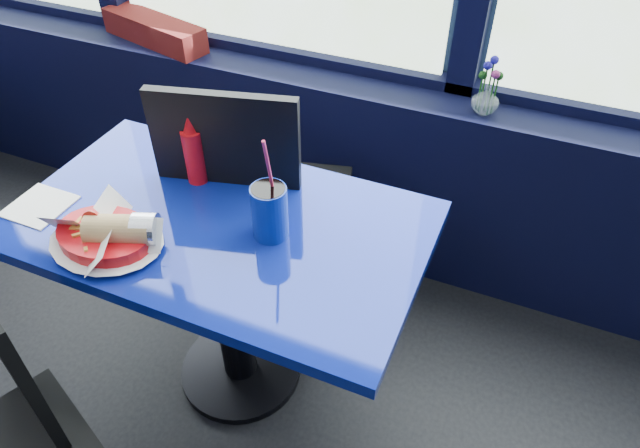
{
  "coord_description": "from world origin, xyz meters",
  "views": [
    {
      "loc": [
        1.06,
        0.98,
        1.83
      ],
      "look_at": [
        0.63,
        1.98,
        0.87
      ],
      "focal_mm": 32.0,
      "sensor_mm": 36.0,
      "label": 1
    }
  ],
  "objects_px": {
    "near_table": "(225,265)",
    "soda_cup": "(270,211)",
    "planter_box": "(154,30)",
    "flower_vase": "(486,96)",
    "food_basket": "(107,235)",
    "ketchup_bottle": "(194,152)",
    "chair_near_back": "(262,195)",
    "chair_near_front": "(6,427)"
  },
  "relations": [
    {
      "from": "chair_near_back",
      "to": "food_basket",
      "type": "distance_m",
      "value": 0.58
    },
    {
      "from": "chair_near_back",
      "to": "chair_near_front",
      "type": "bearing_deg",
      "value": 64.39
    },
    {
      "from": "chair_near_front",
      "to": "flower_vase",
      "type": "bearing_deg",
      "value": 84.26
    },
    {
      "from": "near_table",
      "to": "planter_box",
      "type": "distance_m",
      "value": 1.22
    },
    {
      "from": "flower_vase",
      "to": "food_basket",
      "type": "xyz_separation_m",
      "value": [
        -0.81,
        -1.03,
        -0.07
      ]
    },
    {
      "from": "near_table",
      "to": "planter_box",
      "type": "bearing_deg",
      "value": 133.45
    },
    {
      "from": "chair_near_front",
      "to": "food_basket",
      "type": "xyz_separation_m",
      "value": [
        0.01,
        0.46,
        0.26
      ]
    },
    {
      "from": "near_table",
      "to": "chair_near_back",
      "type": "height_order",
      "value": "chair_near_back"
    },
    {
      "from": "planter_box",
      "to": "ketchup_bottle",
      "type": "distance_m",
      "value": 0.97
    },
    {
      "from": "near_table",
      "to": "chair_near_back",
      "type": "bearing_deg",
      "value": 96.02
    },
    {
      "from": "chair_near_front",
      "to": "chair_near_back",
      "type": "relative_size",
      "value": 0.88
    },
    {
      "from": "flower_vase",
      "to": "chair_near_back",
      "type": "bearing_deg",
      "value": -140.57
    },
    {
      "from": "flower_vase",
      "to": "soda_cup",
      "type": "height_order",
      "value": "soda_cup"
    },
    {
      "from": "planter_box",
      "to": "ketchup_bottle",
      "type": "xyz_separation_m",
      "value": [
        0.66,
        -0.72,
        0.0
      ]
    },
    {
      "from": "food_basket",
      "to": "chair_near_back",
      "type": "bearing_deg",
      "value": 74.12
    },
    {
      "from": "near_table",
      "to": "food_basket",
      "type": "bearing_deg",
      "value": -136.59
    },
    {
      "from": "chair_near_front",
      "to": "flower_vase",
      "type": "relative_size",
      "value": 4.57
    },
    {
      "from": "chair_near_front",
      "to": "food_basket",
      "type": "distance_m",
      "value": 0.53
    },
    {
      "from": "chair_near_front",
      "to": "soda_cup",
      "type": "bearing_deg",
      "value": 82.73
    },
    {
      "from": "chair_near_back",
      "to": "ketchup_bottle",
      "type": "xyz_separation_m",
      "value": [
        -0.12,
        -0.17,
        0.25
      ]
    },
    {
      "from": "soda_cup",
      "to": "chair_near_back",
      "type": "bearing_deg",
      "value": 123.55
    },
    {
      "from": "near_table",
      "to": "chair_near_front",
      "type": "relative_size",
      "value": 1.29
    },
    {
      "from": "planter_box",
      "to": "flower_vase",
      "type": "distance_m",
      "value": 1.41
    },
    {
      "from": "chair_near_front",
      "to": "ketchup_bottle",
      "type": "relative_size",
      "value": 3.96
    },
    {
      "from": "near_table",
      "to": "soda_cup",
      "type": "xyz_separation_m",
      "value": [
        0.17,
        0.01,
        0.27
      ]
    },
    {
      "from": "planter_box",
      "to": "flower_vase",
      "type": "relative_size",
      "value": 2.57
    },
    {
      "from": "near_table",
      "to": "soda_cup",
      "type": "relative_size",
      "value": 3.55
    },
    {
      "from": "flower_vase",
      "to": "soda_cup",
      "type": "distance_m",
      "value": 0.92
    },
    {
      "from": "planter_box",
      "to": "food_basket",
      "type": "bearing_deg",
      "value": -46.09
    },
    {
      "from": "near_table",
      "to": "soda_cup",
      "type": "distance_m",
      "value": 0.31
    },
    {
      "from": "planter_box",
      "to": "chair_near_front",
      "type": "bearing_deg",
      "value": -54.33
    },
    {
      "from": "near_table",
      "to": "flower_vase",
      "type": "xyz_separation_m",
      "value": [
        0.59,
        0.82,
        0.29
      ]
    },
    {
      "from": "chair_near_back",
      "to": "planter_box",
      "type": "xyz_separation_m",
      "value": [
        -0.78,
        0.55,
        0.25
      ]
    },
    {
      "from": "chair_near_front",
      "to": "planter_box",
      "type": "xyz_separation_m",
      "value": [
        -0.58,
        1.53,
        0.32
      ]
    },
    {
      "from": "planter_box",
      "to": "ketchup_bottle",
      "type": "relative_size",
      "value": 2.23
    },
    {
      "from": "flower_vase",
      "to": "food_basket",
      "type": "relative_size",
      "value": 0.67
    },
    {
      "from": "chair_near_back",
      "to": "planter_box",
      "type": "height_order",
      "value": "chair_near_back"
    },
    {
      "from": "chair_near_front",
      "to": "ketchup_bottle",
      "type": "xyz_separation_m",
      "value": [
        0.07,
        0.81,
        0.32
      ]
    },
    {
      "from": "chair_near_back",
      "to": "food_basket",
      "type": "xyz_separation_m",
      "value": [
        -0.19,
        -0.52,
        0.18
      ]
    },
    {
      "from": "flower_vase",
      "to": "ketchup_bottle",
      "type": "relative_size",
      "value": 0.87
    },
    {
      "from": "food_basket",
      "to": "ketchup_bottle",
      "type": "height_order",
      "value": "ketchup_bottle"
    },
    {
      "from": "planter_box",
      "to": "soda_cup",
      "type": "height_order",
      "value": "soda_cup"
    }
  ]
}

